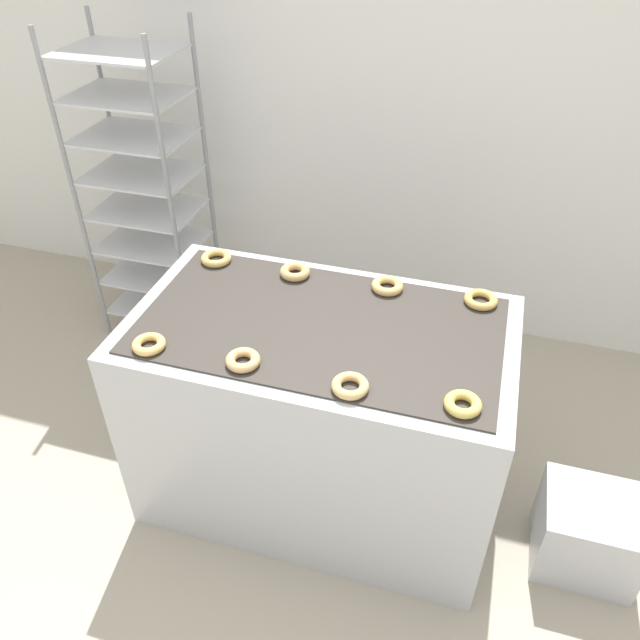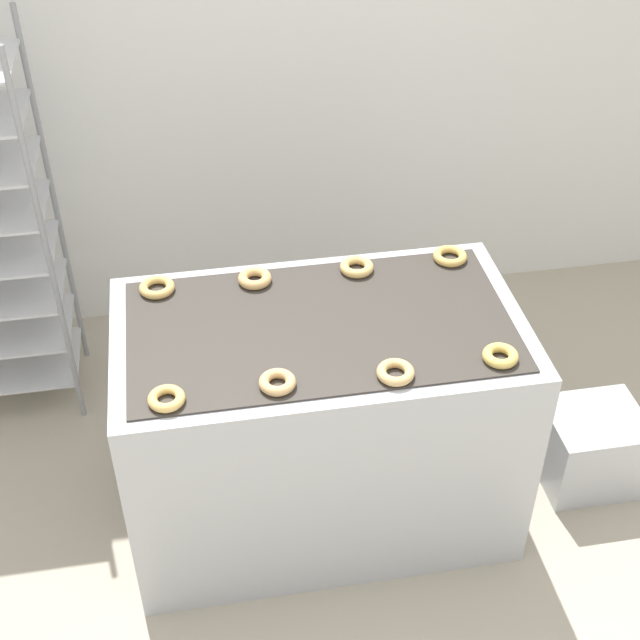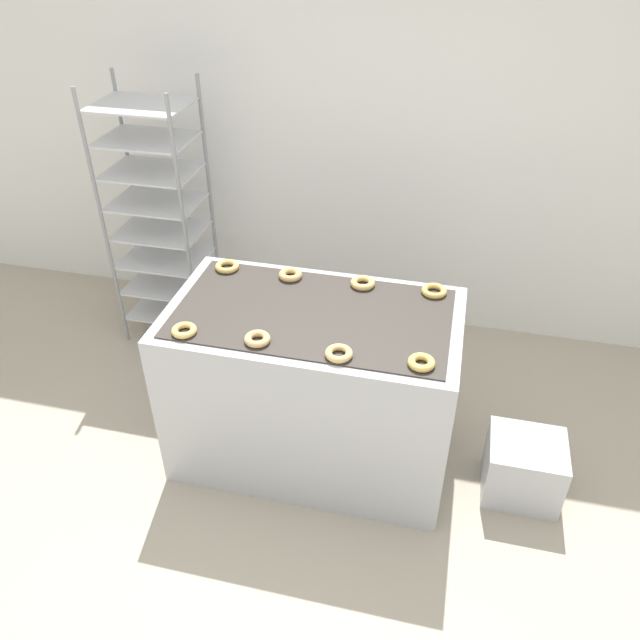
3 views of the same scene
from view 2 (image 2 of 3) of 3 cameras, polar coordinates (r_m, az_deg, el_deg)
wall_back at (r=4.13m, az=-3.66°, el=17.36°), size 8.00×0.05×2.80m
fryer_machine at (r=3.40m, az=0.01°, el=-6.53°), size 1.45×0.83×0.94m
glaze_bin at (r=3.89m, az=16.89°, el=-7.79°), size 0.38×0.34×0.35m
donut_near_left at (r=2.82m, az=-9.80°, el=-4.98°), size 0.12×0.12×0.03m
donut_near_midleft at (r=2.84m, az=-2.75°, el=-4.00°), size 0.12×0.12×0.03m
donut_near_midright at (r=2.88m, az=4.85°, el=-3.36°), size 0.12×0.12×0.03m
donut_near_right at (r=2.99m, az=11.47°, el=-2.26°), size 0.12×0.12×0.03m
donut_far_left at (r=3.29m, az=-10.39°, el=2.07°), size 0.13×0.13×0.03m
donut_far_midleft at (r=3.29m, az=-4.20°, el=2.68°), size 0.12×0.12×0.04m
donut_far_midright at (r=3.34m, az=2.37°, el=3.41°), size 0.13×0.13×0.03m
donut_far_right at (r=3.44m, az=8.32°, el=4.06°), size 0.13×0.13×0.03m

